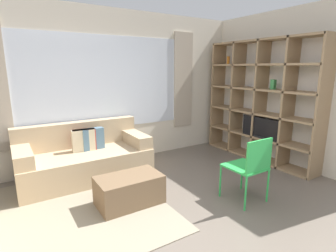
% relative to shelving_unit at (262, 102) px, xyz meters
% --- Properties ---
extents(ground_plane, '(16.00, 16.00, 0.00)m').
position_rel_shelving_unit_xyz_m(ground_plane, '(-2.54, -1.39, -1.09)').
color(ground_plane, '#665B51').
extents(wall_back, '(6.60, 0.11, 2.70)m').
position_rel_shelving_unit_xyz_m(wall_back, '(-2.54, 1.33, 0.27)').
color(wall_back, beige).
rests_on(wall_back, ground_plane).
extents(wall_right, '(0.07, 3.89, 2.70)m').
position_rel_shelving_unit_xyz_m(wall_right, '(0.19, -0.05, 0.26)').
color(wall_right, beige).
rests_on(wall_right, ground_plane).
extents(area_rug, '(2.51, 2.32, 0.01)m').
position_rel_shelving_unit_xyz_m(area_rug, '(-3.71, -0.09, -1.08)').
color(area_rug, gray).
rests_on(area_rug, ground_plane).
extents(shelving_unit, '(0.39, 2.30, 2.20)m').
position_rel_shelving_unit_xyz_m(shelving_unit, '(0.00, 0.00, 0.00)').
color(shelving_unit, silver).
rests_on(shelving_unit, ground_plane).
extents(couch_main, '(1.94, 0.90, 0.85)m').
position_rel_shelving_unit_xyz_m(couch_main, '(-3.08, 0.84, -0.77)').
color(couch_main, tan).
rests_on(couch_main, ground_plane).
extents(ottoman, '(0.80, 0.48, 0.38)m').
position_rel_shelving_unit_xyz_m(ottoman, '(-2.85, -0.31, -0.90)').
color(ottoman, brown).
rests_on(ottoman, ground_plane).
extents(folding_chair, '(0.44, 0.46, 0.86)m').
position_rel_shelving_unit_xyz_m(folding_chair, '(-1.52, -1.08, -0.57)').
color(folding_chair, green).
rests_on(folding_chair, ground_plane).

